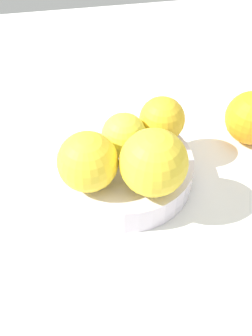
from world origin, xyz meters
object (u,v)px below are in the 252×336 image
at_px(orange_in_bowl_2, 154,163).
at_px(orange_loose_0, 252,118).
at_px(orange_in_bowl_0, 127,135).
at_px(orange_in_bowl_3, 162,119).
at_px(orange_in_bowl_1, 88,162).
at_px(fruit_bowl, 126,171).

xyz_separation_m(orange_in_bowl_2, orange_loose_0, (0.18, 0.11, -0.04)).
distance_m(orange_in_bowl_0, orange_in_bowl_3, 0.06).
bearing_deg(orange_in_bowl_0, orange_in_bowl_1, -139.73).
bearing_deg(orange_loose_0, orange_in_bowl_3, -173.17).
distance_m(orange_in_bowl_3, orange_loose_0, 0.15).
bearing_deg(orange_in_bowl_0, orange_in_bowl_2, -73.58).
bearing_deg(orange_in_bowl_2, orange_in_bowl_3, 70.42).
height_order(orange_in_bowl_0, orange_in_bowl_2, orange_in_bowl_2).
height_order(orange_in_bowl_1, orange_loose_0, orange_in_bowl_1).
bearing_deg(orange_in_bowl_3, orange_in_bowl_1, -147.29).
bearing_deg(orange_in_bowl_3, fruit_bowl, -146.26).
relative_size(fruit_bowl, orange_in_bowl_3, 2.90).
distance_m(fruit_bowl, orange_loose_0, 0.21).
relative_size(orange_in_bowl_0, orange_in_bowl_3, 0.95).
bearing_deg(fruit_bowl, orange_in_bowl_1, -148.41).
relative_size(orange_in_bowl_0, orange_in_bowl_2, 0.71).
relative_size(orange_in_bowl_2, orange_loose_0, 1.05).
xyz_separation_m(fruit_bowl, orange_in_bowl_1, (-0.05, -0.03, 0.06)).
height_order(orange_in_bowl_3, orange_loose_0, orange_in_bowl_3).
relative_size(fruit_bowl, orange_loose_0, 2.29).
bearing_deg(fruit_bowl, orange_in_bowl_2, -64.37).
distance_m(fruit_bowl, orange_in_bowl_3, 0.09).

